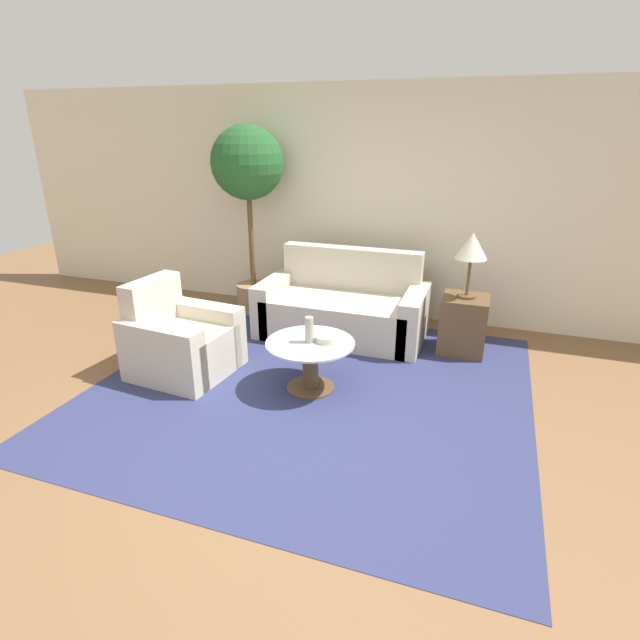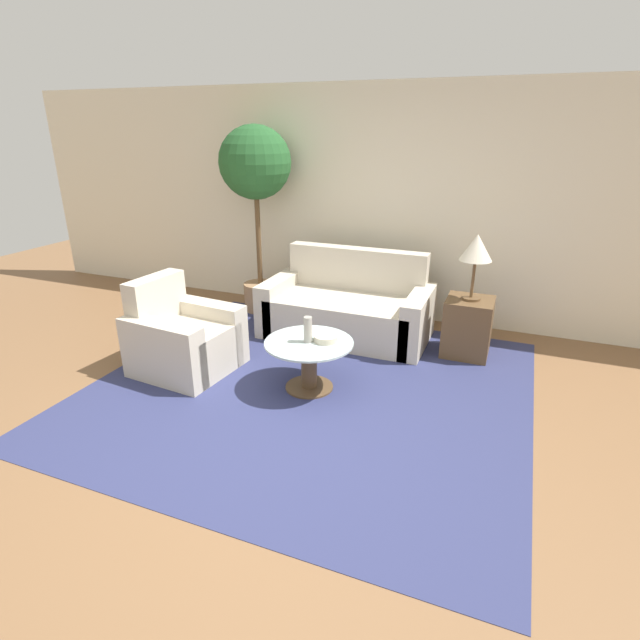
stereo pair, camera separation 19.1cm
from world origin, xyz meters
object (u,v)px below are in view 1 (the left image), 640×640
(sofa_main, at_px, (344,308))
(potted_plant, at_px, (248,177))
(bowl, at_px, (327,338))
(table_lamp, at_px, (472,248))
(coffee_table, at_px, (310,359))
(vase, at_px, (309,330))
(armchair, at_px, (179,342))

(sofa_main, xyz_separation_m, potted_plant, (-1.25, 0.31, 1.32))
(sofa_main, bearing_deg, bowl, -79.83)
(table_lamp, distance_m, potted_plant, 2.60)
(coffee_table, bearing_deg, potted_plant, 129.71)
(coffee_table, height_order, bowl, bowl)
(table_lamp, xyz_separation_m, bowl, (-1.05, -1.18, -0.60))
(sofa_main, relative_size, vase, 7.81)
(potted_plant, height_order, bowl, potted_plant)
(coffee_table, height_order, potted_plant, potted_plant)
(sofa_main, xyz_separation_m, coffee_table, (0.10, -1.31, -0.00))
(table_lamp, bearing_deg, vase, -133.33)
(table_lamp, distance_m, vase, 1.79)
(sofa_main, relative_size, bowl, 8.63)
(sofa_main, xyz_separation_m, bowl, (0.22, -1.25, 0.18))
(vase, bearing_deg, potted_plant, 129.47)
(armchair, xyz_separation_m, bowl, (1.39, 0.14, 0.19))
(armchair, height_order, potted_plant, potted_plant)
(armchair, bearing_deg, bowl, -78.99)
(vase, bearing_deg, armchair, -176.77)
(bowl, bearing_deg, table_lamp, 48.34)
(table_lamp, height_order, vase, table_lamp)
(potted_plant, height_order, vase, potted_plant)
(armchair, bearing_deg, potted_plant, 7.92)
(vase, bearing_deg, sofa_main, 93.99)
(sofa_main, height_order, coffee_table, sofa_main)
(potted_plant, distance_m, bowl, 2.42)
(coffee_table, xyz_separation_m, potted_plant, (-1.35, 1.62, 1.32))
(armchair, height_order, coffee_table, armchair)
(armchair, relative_size, potted_plant, 0.41)
(potted_plant, distance_m, vase, 2.36)
(armchair, height_order, table_lamp, table_lamp)
(sofa_main, relative_size, table_lamp, 2.77)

